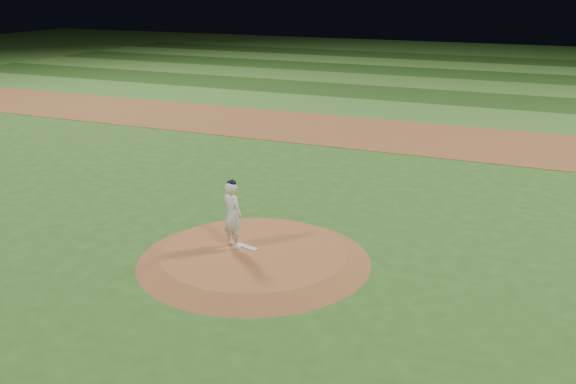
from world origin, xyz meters
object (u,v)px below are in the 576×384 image
Objects in this scene: pitcher_on_mound at (232,214)px; pitchers_mound at (254,255)px; rosin_bag at (230,243)px; pitching_rubber at (247,247)px.

pitchers_mound is at bearing -1.33° from pitcher_on_mound.
pitcher_on_mound is at bearing -34.52° from rosin_bag.
pitcher_on_mound reaches higher than rosin_bag.
pitchers_mound is 3.29× the size of pitcher_on_mound.
pitchers_mound is 0.73m from rosin_bag.
pitching_rubber is 0.36× the size of pitcher_on_mound.
pitching_rubber is at bearing -1.58° from rosin_bag.
rosin_bag reaches higher than pitchers_mound.
pitcher_on_mound is at bearing 178.67° from pitchers_mound.
pitchers_mound is at bearing -8.04° from pitching_rubber.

